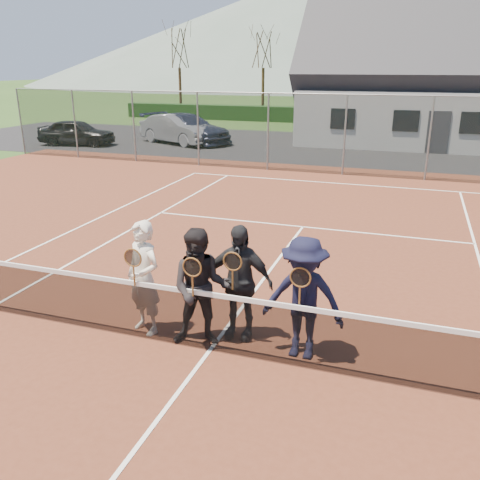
{
  "coord_description": "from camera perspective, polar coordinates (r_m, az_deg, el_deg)",
  "views": [
    {
      "loc": [
        2.54,
        -6.04,
        3.99
      ],
      "look_at": [
        -0.05,
        1.5,
        1.25
      ],
      "focal_mm": 38.0,
      "sensor_mm": 36.0,
      "label": 1
    }
  ],
  "objects": [
    {
      "name": "player_b",
      "position": [
        7.46,
        -4.45,
        -5.38
      ],
      "size": [
        1.03,
        0.89,
        1.8
      ],
      "color": "black",
      "rests_on": "court_surface"
    },
    {
      "name": "hedge_row",
      "position": [
        38.28,
        15.49,
        13.15
      ],
      "size": [
        40.0,
        1.2,
        1.1
      ],
      "primitive_type": "cube",
      "color": "black",
      "rests_on": "ground"
    },
    {
      "name": "tree_b",
      "position": [
        40.75,
        2.67,
        21.49
      ],
      "size": [
        3.2,
        3.2,
        7.77
      ],
      "color": "#352413",
      "rests_on": "ground"
    },
    {
      "name": "car_c",
      "position": [
        28.24,
        -6.02,
        12.34
      ],
      "size": [
        5.78,
        3.78,
        1.56
      ],
      "primitive_type": "imported",
      "rotation": [
        0.0,
        0.0,
        1.25
      ],
      "color": "#181C30",
      "rests_on": "ground"
    },
    {
      "name": "tree_a",
      "position": [
        43.26,
        -6.92,
        21.23
      ],
      "size": [
        3.2,
        3.2,
        7.77
      ],
      "color": "#372014",
      "rests_on": "ground"
    },
    {
      "name": "court_markings",
      "position": [
        7.66,
        -3.39,
        -12.25
      ],
      "size": [
        11.03,
        23.83,
        0.01
      ],
      "color": "white",
      "rests_on": "court_surface"
    },
    {
      "name": "tarmac_carpark",
      "position": [
        27.14,
        4.88,
        10.46
      ],
      "size": [
        40.0,
        12.0,
        0.01
      ],
      "primitive_type": "cube",
      "color": "black",
      "rests_on": "ground"
    },
    {
      "name": "player_d",
      "position": [
        7.17,
        7.13,
        -6.54
      ],
      "size": [
        1.19,
        0.71,
        1.8
      ],
      "color": "black",
      "rests_on": "court_surface"
    },
    {
      "name": "tennis_net",
      "position": [
        7.4,
        -3.47,
        -8.84
      ],
      "size": [
        11.68,
        0.08,
        1.1
      ],
      "color": "slate",
      "rests_on": "ground"
    },
    {
      "name": "court_surface",
      "position": [
        7.67,
        -3.39,
        -12.34
      ],
      "size": [
        30.0,
        30.0,
        0.02
      ],
      "primitive_type": "cube",
      "color": "#562819",
      "rests_on": "ground"
    },
    {
      "name": "clubhouse",
      "position": [
        30.07,
        22.86,
        17.58
      ],
      "size": [
        15.6,
        8.2,
        7.7
      ],
      "color": "silver",
      "rests_on": "ground"
    },
    {
      "name": "player_c",
      "position": [
        7.64,
        -0.15,
        -4.72
      ],
      "size": [
        1.06,
        0.51,
        1.8
      ],
      "color": "black",
      "rests_on": "court_surface"
    },
    {
      "name": "player_a",
      "position": [
        7.91,
        -10.75,
        -4.21
      ],
      "size": [
        0.77,
        0.64,
        1.8
      ],
      "color": "white",
      "rests_on": "court_surface"
    },
    {
      "name": "perimeter_fence",
      "position": [
        19.86,
        11.69,
        11.46
      ],
      "size": [
        30.07,
        0.07,
        3.02
      ],
      "color": "slate",
      "rests_on": "ground"
    },
    {
      "name": "car_a",
      "position": [
        28.65,
        -17.87,
        11.44
      ],
      "size": [
        4.15,
        2.19,
        1.35
      ],
      "primitive_type": "imported",
      "rotation": [
        0.0,
        0.0,
        1.73
      ],
      "color": "black",
      "rests_on": "ground"
    },
    {
      "name": "hill_west",
      "position": [
        104.84,
        3.98,
        21.67
      ],
      "size": [
        110.0,
        110.0,
        18.0
      ],
      "primitive_type": "cone",
      "color": "#54655C",
      "rests_on": "ground"
    },
    {
      "name": "tree_c",
      "position": [
        39.08,
        19.43,
        20.62
      ],
      "size": [
        3.2,
        3.2,
        7.77
      ],
      "color": "#372314",
      "rests_on": "ground"
    },
    {
      "name": "car_b",
      "position": [
        28.09,
        -6.99,
        12.26
      ],
      "size": [
        4.95,
        3.39,
        1.55
      ],
      "primitive_type": "imported",
      "rotation": [
        0.0,
        0.0,
        1.15
      ],
      "color": "gray",
      "rests_on": "ground"
    },
    {
      "name": "ground",
      "position": [
        26.46,
        13.42,
        9.79
      ],
      "size": [
        220.0,
        220.0,
        0.0
      ],
      "primitive_type": "plane",
      "color": "#284518",
      "rests_on": "ground"
    }
  ]
}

